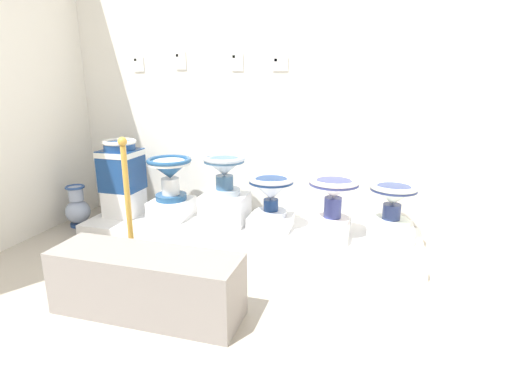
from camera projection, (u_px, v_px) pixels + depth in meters
The scene contains 22 objects.
ground_plane at pixel (157, 348), 2.24m from camera, with size 5.75×5.64×0.02m, color #B2A899.
wall_back at pixel (261, 48), 3.67m from camera, with size 3.95×0.06×3.29m, color white.
display_platform at pixel (246, 233), 3.69m from camera, with size 2.96×0.82×0.12m, color white.
plinth_block_broad_patterned at pixel (125, 202), 3.96m from camera, with size 0.30×0.32×0.25m, color white.
antique_toilet_broad_patterned at pixel (121, 164), 3.85m from camera, with size 0.34×0.32×0.48m.
plinth_block_rightmost at pixel (172, 208), 3.91m from camera, with size 0.35×0.38×0.17m, color white.
antique_toilet_rightmost at pixel (170, 171), 3.81m from camera, with size 0.41×0.41×0.40m.
plinth_block_pale_glazed at pixel (225, 209), 3.74m from camera, with size 0.40×0.34×0.27m, color white.
antique_toilet_pale_glazed at pixel (224, 169), 3.64m from camera, with size 0.38×0.38×0.35m.
plinth_block_central_ornate at pixel (271, 222), 3.62m from camera, with size 0.36×0.30×0.12m, color white.
antique_toilet_central_ornate at pixel (271, 189), 3.54m from camera, with size 0.40×0.40×0.35m.
plinth_block_slender_white at pixel (331, 230), 3.42m from camera, with size 0.29×0.37×0.13m, color white.
antique_toilet_slender_white at pixel (334, 191), 3.33m from camera, with size 0.41×0.41×0.38m.
plinth_block_leftmost at pixel (390, 231), 3.41m from camera, with size 0.36×0.31×0.12m, color white.
antique_toilet_leftmost at pixel (393, 197), 3.33m from camera, with size 0.39×0.39×0.34m.
info_placard_first at pixel (139, 64), 4.01m from camera, with size 0.11×0.01×0.14m.
info_placard_second at pixel (181, 61), 3.88m from camera, with size 0.10×0.01×0.16m.
info_placard_third at pixel (237, 62), 3.73m from camera, with size 0.11×0.01×0.15m.
info_placard_fourth at pixel (280, 64), 3.63m from camera, with size 0.14×0.01×0.11m.
decorative_vase_corner at pixel (78, 208), 3.97m from camera, with size 0.23×0.23×0.40m.
stanchion_post_near_left at pixel (130, 231), 2.98m from camera, with size 0.23×0.23×1.01m.
museum_bench at pixel (146, 284), 2.50m from camera, with size 1.17×0.36×0.40m, color gray.
Camera 1 is at (2.94, -0.87, 1.43)m, focal length 28.96 mm.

